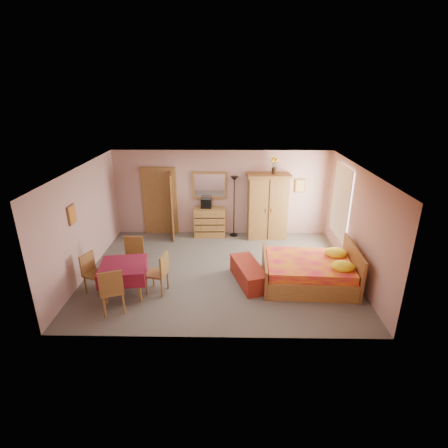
{
  "coord_description": "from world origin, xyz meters",
  "views": [
    {
      "loc": [
        0.23,
        -7.73,
        4.28
      ],
      "look_at": [
        0.1,
        0.3,
        1.15
      ],
      "focal_mm": 28.0,
      "sensor_mm": 36.0,
      "label": 1
    }
  ],
  "objects_px": {
    "wall_mirror": "(210,185)",
    "dining_table": "(125,279)",
    "chest_of_drawers": "(210,222)",
    "chair_north": "(133,259)",
    "chair_east": "(157,273)",
    "stereo": "(206,203)",
    "chair_west": "(95,273)",
    "bench": "(248,273)",
    "wardrobe": "(267,206)",
    "chair_south": "(112,289)",
    "floor_lamp": "(234,207)",
    "sunflower_vase": "(274,165)",
    "bed": "(308,265)"
  },
  "relations": [
    {
      "from": "chair_south",
      "to": "chair_east",
      "type": "relative_size",
      "value": 1.05
    },
    {
      "from": "bed",
      "to": "bench",
      "type": "xyz_separation_m",
      "value": [
        -1.37,
        0.03,
        -0.26
      ]
    },
    {
      "from": "chair_west",
      "to": "bed",
      "type": "bearing_deg",
      "value": 117.42
    },
    {
      "from": "floor_lamp",
      "to": "wardrobe",
      "type": "distance_m",
      "value": 1.0
    },
    {
      "from": "sunflower_vase",
      "to": "wardrobe",
      "type": "bearing_deg",
      "value": -166.56
    },
    {
      "from": "chair_north",
      "to": "chair_west",
      "type": "relative_size",
      "value": 1.1
    },
    {
      "from": "wall_mirror",
      "to": "chair_north",
      "type": "bearing_deg",
      "value": -121.34
    },
    {
      "from": "dining_table",
      "to": "wall_mirror",
      "type": "bearing_deg",
      "value": 64.2
    },
    {
      "from": "chest_of_drawers",
      "to": "stereo",
      "type": "height_order",
      "value": "stereo"
    },
    {
      "from": "dining_table",
      "to": "chair_north",
      "type": "height_order",
      "value": "chair_north"
    },
    {
      "from": "floor_lamp",
      "to": "wardrobe",
      "type": "bearing_deg",
      "value": -5.85
    },
    {
      "from": "bench",
      "to": "chair_east",
      "type": "xyz_separation_m",
      "value": [
        -2.06,
        -0.45,
        0.25
      ]
    },
    {
      "from": "floor_lamp",
      "to": "chair_east",
      "type": "relative_size",
      "value": 1.96
    },
    {
      "from": "chest_of_drawers",
      "to": "wardrobe",
      "type": "height_order",
      "value": "wardrobe"
    },
    {
      "from": "stereo",
      "to": "chair_east",
      "type": "distance_m",
      "value": 3.45
    },
    {
      "from": "bench",
      "to": "wardrobe",
      "type": "bearing_deg",
      "value": 75.98
    },
    {
      "from": "chair_west",
      "to": "stereo",
      "type": "bearing_deg",
      "value": 167.77
    },
    {
      "from": "chest_of_drawers",
      "to": "chair_east",
      "type": "relative_size",
      "value": 0.99
    },
    {
      "from": "wall_mirror",
      "to": "chair_west",
      "type": "relative_size",
      "value": 1.18
    },
    {
      "from": "floor_lamp",
      "to": "bench",
      "type": "relative_size",
      "value": 1.37
    },
    {
      "from": "stereo",
      "to": "wardrobe",
      "type": "xyz_separation_m",
      "value": [
        1.83,
        -0.13,
        -0.05
      ]
    },
    {
      "from": "bed",
      "to": "chair_north",
      "type": "xyz_separation_m",
      "value": [
        -4.11,
        0.21,
        0.01
      ]
    },
    {
      "from": "wardrobe",
      "to": "sunflower_vase",
      "type": "relative_size",
      "value": 4.14
    },
    {
      "from": "wardrobe",
      "to": "chair_east",
      "type": "xyz_separation_m",
      "value": [
        -2.73,
        -3.16,
        -0.51
      ]
    },
    {
      "from": "chest_of_drawers",
      "to": "wall_mirror",
      "type": "xyz_separation_m",
      "value": [
        0.0,
        0.21,
        1.11
      ]
    },
    {
      "from": "wall_mirror",
      "to": "wardrobe",
      "type": "bearing_deg",
      "value": -9.73
    },
    {
      "from": "bench",
      "to": "chair_south",
      "type": "xyz_separation_m",
      "value": [
        -2.81,
        -1.17,
        0.27
      ]
    },
    {
      "from": "wardrobe",
      "to": "chair_north",
      "type": "height_order",
      "value": "wardrobe"
    },
    {
      "from": "chest_of_drawers",
      "to": "stereo",
      "type": "distance_m",
      "value": 0.6
    },
    {
      "from": "floor_lamp",
      "to": "chair_north",
      "type": "distance_m",
      "value": 3.59
    },
    {
      "from": "stereo",
      "to": "sunflower_vase",
      "type": "xyz_separation_m",
      "value": [
        1.98,
        -0.09,
        1.18
      ]
    },
    {
      "from": "chest_of_drawers",
      "to": "chair_north",
      "type": "xyz_separation_m",
      "value": [
        -1.68,
        -2.59,
        0.05
      ]
    },
    {
      "from": "wardrobe",
      "to": "chair_south",
      "type": "distance_m",
      "value": 5.24
    },
    {
      "from": "stereo",
      "to": "floor_lamp",
      "type": "bearing_deg",
      "value": -1.81
    },
    {
      "from": "wall_mirror",
      "to": "chair_east",
      "type": "xyz_separation_m",
      "value": [
        -1.0,
        -3.44,
        -1.07
      ]
    },
    {
      "from": "stereo",
      "to": "chair_west",
      "type": "xyz_separation_m",
      "value": [
        -2.26,
        -3.29,
        -0.58
      ]
    },
    {
      "from": "chair_north",
      "to": "chest_of_drawers",
      "type": "bearing_deg",
      "value": -125.99
    },
    {
      "from": "chair_south",
      "to": "dining_table",
      "type": "bearing_deg",
      "value": 65.53
    },
    {
      "from": "chair_west",
      "to": "wardrobe",
      "type": "bearing_deg",
      "value": 149.96
    },
    {
      "from": "wardrobe",
      "to": "sunflower_vase",
      "type": "height_order",
      "value": "sunflower_vase"
    },
    {
      "from": "bed",
      "to": "dining_table",
      "type": "height_order",
      "value": "bed"
    },
    {
      "from": "wall_mirror",
      "to": "dining_table",
      "type": "xyz_separation_m",
      "value": [
        -1.7,
        -3.52,
        -1.19
      ]
    },
    {
      "from": "sunflower_vase",
      "to": "chair_north",
      "type": "relative_size",
      "value": 0.48
    },
    {
      "from": "sunflower_vase",
      "to": "bed",
      "type": "xyz_separation_m",
      "value": [
        0.55,
        -2.77,
        -1.73
      ]
    },
    {
      "from": "chest_of_drawers",
      "to": "chair_east",
      "type": "height_order",
      "value": "chair_east"
    },
    {
      "from": "chair_west",
      "to": "chair_east",
      "type": "relative_size",
      "value": 0.95
    },
    {
      "from": "chair_south",
      "to": "chair_west",
      "type": "distance_m",
      "value": 0.94
    },
    {
      "from": "stereo",
      "to": "dining_table",
      "type": "xyz_separation_m",
      "value": [
        -1.6,
        -3.36,
        -0.68
      ]
    },
    {
      "from": "chair_north",
      "to": "bed",
      "type": "bearing_deg",
      "value": 173.95
    },
    {
      "from": "wardrobe",
      "to": "chair_south",
      "type": "height_order",
      "value": "wardrobe"
    }
  ]
}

